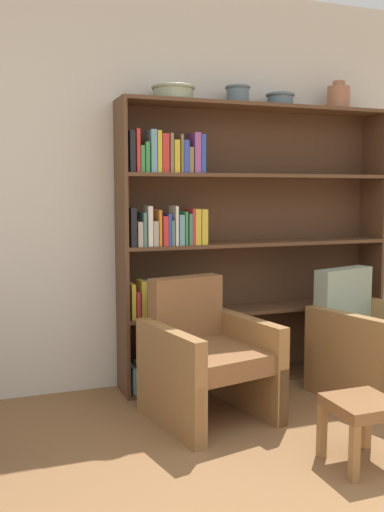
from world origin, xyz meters
The scene contains 9 objects.
wall_back centered at (0.00, 2.64, 1.38)m, with size 12.00×0.06×2.75m.
bookshelf centered at (0.20, 2.47, 0.99)m, with size 1.99×0.30×1.95m.
bowl_olive centered at (-0.25, 2.45, 2.00)m, with size 0.29×0.29×0.09m.
bowl_slate centered at (0.21, 2.45, 2.02)m, with size 0.17×0.17×0.12m.
bowl_stoneware centered at (0.54, 2.45, 2.00)m, with size 0.21×0.21×0.09m.
vase_tall centered at (1.02, 2.45, 2.04)m, with size 0.16×0.16×0.20m.
armchair_leather centered at (-0.23, 1.91, 0.37)m, with size 0.77×0.80×0.82m.
armchair_cushioned centered at (0.96, 1.90, 0.37)m, with size 0.81×0.83×0.82m.
footstool centered at (0.27, 1.06, 0.27)m, with size 0.31×0.31×0.33m.
Camera 1 is at (-1.45, -1.20, 1.36)m, focal length 40.00 mm.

